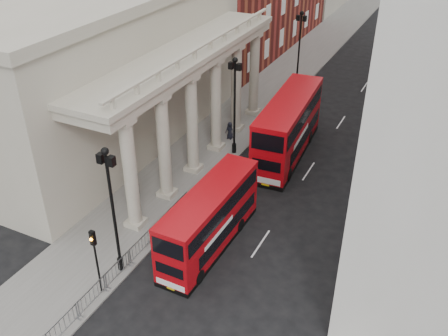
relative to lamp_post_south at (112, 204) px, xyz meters
The scene contains 15 objects.
ground 6.36m from the lamp_post_south, 81.47° to the right, with size 260.00×260.00×0.00m, color black.
sidewalk_west 26.56m from the lamp_post_south, 95.27° to the left, with size 6.00×140.00×0.12m, color slate.
sidewalk_east 29.97m from the lamp_post_south, 61.53° to the left, with size 3.00×140.00×0.12m, color slate.
kerb 26.45m from the lamp_post_south, 88.79° to the left, with size 0.20×140.00×0.14m, color slate.
portico_building 17.18m from the lamp_post_south, 125.27° to the left, with size 9.00×28.00×12.00m, color #A8A28D.
lamp_post_south is the anchor object (origin of this frame).
lamp_post_mid 16.00m from the lamp_post_south, 90.00° to the left, with size 1.05×0.44×8.32m.
lamp_post_north 32.00m from the lamp_post_south, 90.00° to the left, with size 1.05×0.44×8.32m.
traffic_light 2.71m from the lamp_post_south, 87.16° to the right, with size 0.28×0.33×4.30m.
crowd_barriers 4.60m from the lamp_post_south, 81.98° to the right, with size 0.50×18.75×1.10m.
bus_near 6.43m from the lamp_post_south, 50.16° to the left, with size 2.45×9.54×4.10m.
bus_far 18.47m from the lamp_post_south, 77.33° to the left, with size 3.61×11.79×5.02m.
pedestrian_a 8.47m from the lamp_post_south, 117.73° to the left, with size 0.65×0.43×1.79m, color black.
pedestrian_b 14.00m from the lamp_post_south, 100.39° to the left, with size 0.87×0.68×1.79m, color #292420.
pedestrian_c 18.60m from the lamp_post_south, 94.45° to the left, with size 0.77×0.50×1.58m, color black.
Camera 1 is at (14.92, -13.56, 20.83)m, focal length 40.00 mm.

